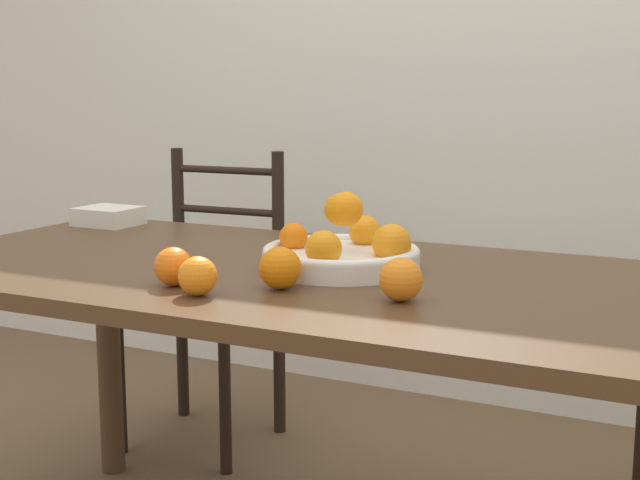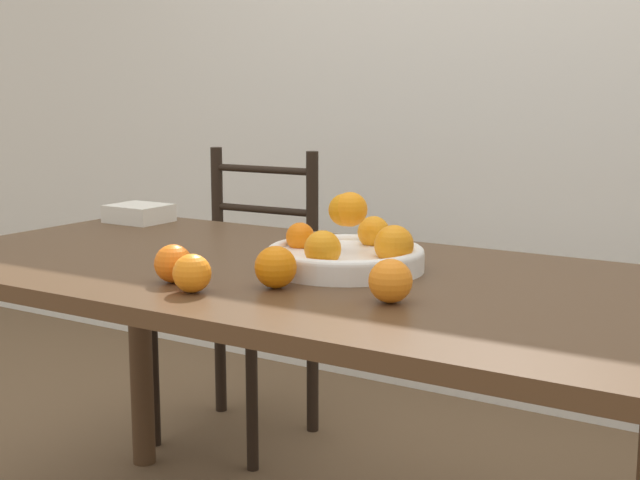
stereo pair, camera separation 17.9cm
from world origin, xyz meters
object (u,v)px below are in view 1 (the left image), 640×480
fruit_bowl (343,251)px  orange_loose_2 (174,267)px  orange_loose_0 (401,279)px  orange_loose_1 (198,276)px  orange_loose_3 (280,268)px  chair_left (207,300)px  book_stack (108,216)px

fruit_bowl → orange_loose_2: (-0.23, -0.29, -0.00)m
orange_loose_0 → orange_loose_2: bearing=-169.7°
orange_loose_1 → fruit_bowl: bearing=66.7°
orange_loose_2 → fruit_bowl: bearing=51.1°
orange_loose_1 → orange_loose_3: orange_loose_3 is taller
orange_loose_3 → fruit_bowl: bearing=81.7°
orange_loose_2 → chair_left: 1.15m
orange_loose_3 → chair_left: size_ratio=0.09×
orange_loose_1 → chair_left: chair_left is taller
orange_loose_0 → chair_left: (-1.00, 0.87, -0.34)m
chair_left → book_stack: bearing=-100.4°
orange_loose_1 → orange_loose_3: 0.16m
orange_loose_1 → orange_loose_3: (0.11, 0.12, 0.00)m
fruit_bowl → chair_left: chair_left is taller
orange_loose_0 → fruit_bowl: bearing=135.7°
orange_loose_1 → orange_loose_2: orange_loose_2 is taller
orange_loose_1 → chair_left: 1.24m
orange_loose_0 → orange_loose_2: size_ratio=1.05×
chair_left → book_stack: 0.52m
orange_loose_3 → book_stack: (-0.82, 0.48, -0.02)m
orange_loose_2 → orange_loose_3: (0.20, 0.07, 0.00)m
orange_loose_3 → book_stack: bearing=149.3°
orange_loose_3 → book_stack: size_ratio=0.51×
orange_loose_0 → orange_loose_2: 0.45m
orange_loose_0 → orange_loose_3: size_ratio=0.97×
orange_loose_0 → book_stack: bearing=156.0°
orange_loose_1 → chair_left: size_ratio=0.08×
fruit_bowl → orange_loose_3: fruit_bowl is taller
orange_loose_0 → chair_left: chair_left is taller
orange_loose_1 → orange_loose_2: bearing=151.7°
orange_loose_0 → orange_loose_1: (-0.35, -0.13, -0.00)m
orange_loose_2 → chair_left: size_ratio=0.08×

